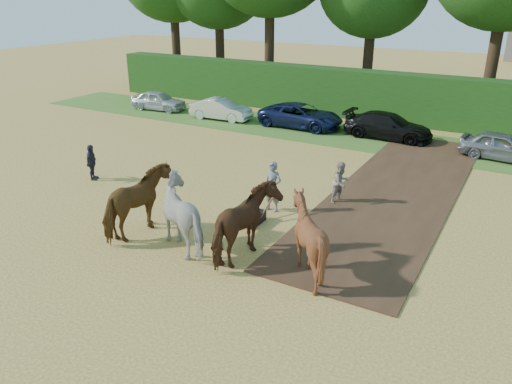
{
  "coord_description": "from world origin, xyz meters",
  "views": [
    {
      "loc": [
        5.83,
        -12.33,
        7.69
      ],
      "look_at": [
        -1.81,
        1.11,
        1.4
      ],
      "focal_mm": 35.0,
      "sensor_mm": 36.0,
      "label": 1
    }
  ],
  "objects_px": {
    "spectator_near": "(341,182)",
    "plough_team": "(219,219)",
    "parked_cars": "(404,131)",
    "spectator_far": "(92,162)"
  },
  "relations": [
    {
      "from": "spectator_near",
      "to": "plough_team",
      "type": "relative_size",
      "value": 0.22
    },
    {
      "from": "spectator_near",
      "to": "parked_cars",
      "type": "distance_m",
      "value": 9.23
    },
    {
      "from": "spectator_near",
      "to": "plough_team",
      "type": "bearing_deg",
      "value": -175.27
    },
    {
      "from": "spectator_near",
      "to": "spectator_far",
      "type": "distance_m",
      "value": 10.65
    },
    {
      "from": "spectator_near",
      "to": "spectator_far",
      "type": "height_order",
      "value": "spectator_near"
    },
    {
      "from": "spectator_far",
      "to": "plough_team",
      "type": "bearing_deg",
      "value": -134.55
    },
    {
      "from": "parked_cars",
      "to": "spectator_far",
      "type": "bearing_deg",
      "value": -130.33
    },
    {
      "from": "spectator_near",
      "to": "parked_cars",
      "type": "height_order",
      "value": "spectator_near"
    },
    {
      "from": "plough_team",
      "to": "parked_cars",
      "type": "relative_size",
      "value": 0.2
    },
    {
      "from": "spectator_near",
      "to": "spectator_far",
      "type": "bearing_deg",
      "value": 129.49
    }
  ]
}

